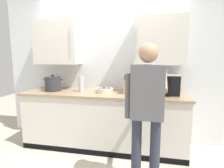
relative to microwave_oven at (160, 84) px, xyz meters
The scene contains 8 objects.
back_wall_tiled 1.02m from the microwave_oven, 161.26° to the left, with size 3.86×0.44×2.88m.
counter_unit 1.07m from the microwave_oven, behind, with size 2.61×0.70×0.91m.
microwave_oven is the anchor object (origin of this frame).
stock_pot 1.74m from the microwave_oven, behind, with size 0.36×0.27×0.27m.
fruit_bowl 0.87m from the microwave_oven, behind, with size 0.28×0.28×0.10m.
thermos_flask 1.25m from the microwave_oven, behind, with size 0.09×0.09×0.26m.
knife_block 0.49m from the microwave_oven, behind, with size 0.11×0.15×0.29m.
person_figure 0.91m from the microwave_oven, 101.95° to the right, with size 0.48×0.68×1.62m.
Camera 1 is at (0.67, -1.97, 1.47)m, focal length 28.19 mm.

